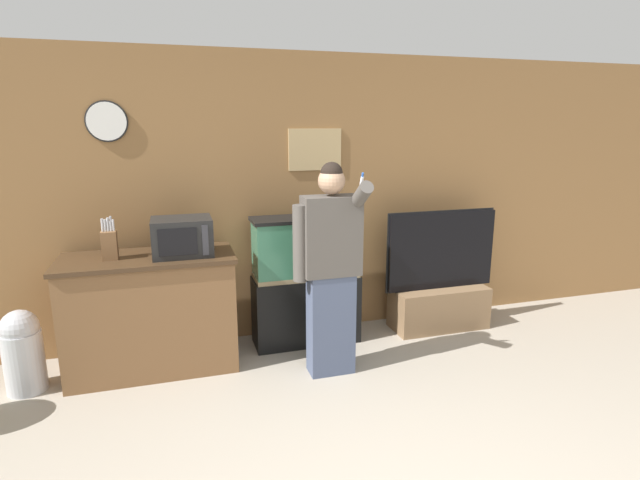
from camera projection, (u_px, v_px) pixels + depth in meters
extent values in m
cube|color=olive|center=(290.00, 198.00, 4.62)|extent=(10.00, 0.06, 2.60)
cube|color=tan|center=(315.00, 150.00, 4.55)|extent=(0.50, 0.02, 0.38)
cylinder|color=white|center=(107.00, 121.00, 4.00)|extent=(0.30, 0.03, 0.30)
cylinder|color=black|center=(107.00, 121.00, 4.01)|extent=(0.33, 0.01, 0.33)
cube|color=brown|center=(152.00, 315.00, 4.05)|extent=(1.31, 0.59, 0.92)
cube|color=#3D2A19|center=(147.00, 258.00, 3.94)|extent=(1.35, 0.63, 0.03)
cube|color=black|center=(182.00, 237.00, 3.95)|extent=(0.46, 0.36, 0.30)
cube|color=black|center=(178.00, 242.00, 3.77)|extent=(0.29, 0.01, 0.21)
cube|color=#2D2D33|center=(205.00, 240.00, 3.82)|extent=(0.05, 0.01, 0.24)
cube|color=brown|center=(110.00, 245.00, 3.83)|extent=(0.11, 0.10, 0.22)
cylinder|color=#B7B7BC|center=(102.00, 225.00, 3.78)|extent=(0.02, 0.02, 0.10)
cylinder|color=#B7B7BC|center=(105.00, 225.00, 3.79)|extent=(0.02, 0.02, 0.09)
cylinder|color=#B7B7BC|center=(108.00, 225.00, 3.79)|extent=(0.02, 0.02, 0.10)
cylinder|color=#B7B7BC|center=(111.00, 226.00, 3.80)|extent=(0.02, 0.02, 0.08)
cylinder|color=#B7B7BC|center=(113.00, 225.00, 3.81)|extent=(0.02, 0.02, 0.09)
cylinder|color=#B7B7BC|center=(103.00, 225.00, 3.82)|extent=(0.02, 0.02, 0.09)
cylinder|color=#B7B7BC|center=(106.00, 225.00, 3.83)|extent=(0.02, 0.02, 0.08)
cylinder|color=#B7B7BC|center=(108.00, 224.00, 3.83)|extent=(0.02, 0.02, 0.10)
cylinder|color=#B7B7BC|center=(111.00, 223.00, 3.84)|extent=(0.02, 0.02, 0.11)
cube|color=black|center=(306.00, 309.00, 4.58)|extent=(0.96, 0.35, 0.63)
cube|color=#937F5B|center=(306.00, 275.00, 4.50)|extent=(0.93, 0.34, 0.04)
cube|color=#387556|center=(306.00, 247.00, 4.44)|extent=(0.92, 0.34, 0.53)
cube|color=black|center=(305.00, 219.00, 4.38)|extent=(0.96, 0.35, 0.03)
cube|color=brown|center=(438.00, 307.00, 4.93)|extent=(0.94, 0.40, 0.41)
cube|color=black|center=(442.00, 251.00, 4.80)|extent=(1.10, 0.05, 0.75)
cube|color=black|center=(440.00, 250.00, 4.83)|extent=(1.13, 0.01, 0.78)
cube|color=#424C66|center=(331.00, 324.00, 4.00)|extent=(0.36, 0.20, 0.83)
cube|color=#4C4742|center=(331.00, 236.00, 3.83)|extent=(0.45, 0.21, 0.62)
sphere|color=tan|center=(332.00, 181.00, 3.74)|extent=(0.21, 0.21, 0.21)
sphere|color=black|center=(332.00, 173.00, 3.72)|extent=(0.17, 0.17, 0.17)
cylinder|color=#4C4742|center=(300.00, 243.00, 3.77)|extent=(0.12, 0.12, 0.59)
cylinder|color=#4C4742|center=(360.00, 197.00, 3.69)|extent=(0.10, 0.33, 0.27)
cylinder|color=white|center=(361.00, 184.00, 3.64)|extent=(0.02, 0.06, 0.11)
cylinder|color=#2856B2|center=(362.00, 176.00, 3.61)|extent=(0.02, 0.03, 0.05)
cylinder|color=#B7B7BC|center=(24.00, 362.00, 3.74)|extent=(0.28, 0.28, 0.47)
sphere|color=#ADADB2|center=(19.00, 328.00, 3.68)|extent=(0.27, 0.27, 0.27)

